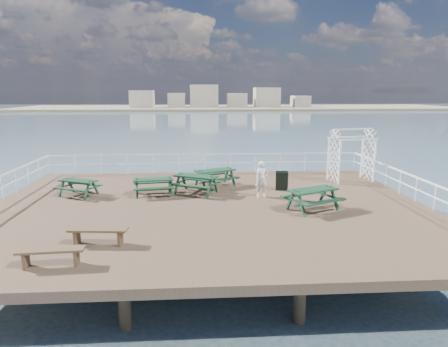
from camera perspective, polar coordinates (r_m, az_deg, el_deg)
ground at (r=16.59m, az=-2.29°, el=-5.08°), size 18.00×14.00×0.30m
sea_backdrop at (r=150.59m, az=1.20°, el=9.77°), size 300.00×300.00×9.20m
railing at (r=18.83m, az=-2.73°, el=0.16°), size 17.77×13.76×1.10m
picnic_table_a at (r=18.32m, az=-10.04°, el=-1.37°), size 1.95×1.66×0.86m
picnic_table_b at (r=18.35m, az=-4.00°, el=-0.98°), size 2.48×2.32×0.96m
picnic_table_c at (r=19.67m, az=-1.28°, el=-0.11°), size 2.43×2.25×0.95m
picnic_table_d at (r=19.09m, az=-20.10°, el=-1.47°), size 2.09×1.92×0.82m
picnic_table_e at (r=16.14m, az=12.59°, el=-2.98°), size 2.49×2.30×0.98m
flat_bench_near at (r=12.94m, az=-17.53°, el=-8.05°), size 1.82×0.58×0.52m
flat_bench_far at (r=11.85m, az=-23.49°, el=-10.41°), size 1.76×0.52×0.50m
trellis_arbor at (r=21.86m, az=17.73°, el=2.15°), size 2.39×1.58×2.75m
sandwich_board at (r=19.04m, az=8.25°, el=-1.10°), size 0.63×0.50×0.94m
person at (r=17.75m, az=5.42°, el=-0.83°), size 0.62×0.44×1.60m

